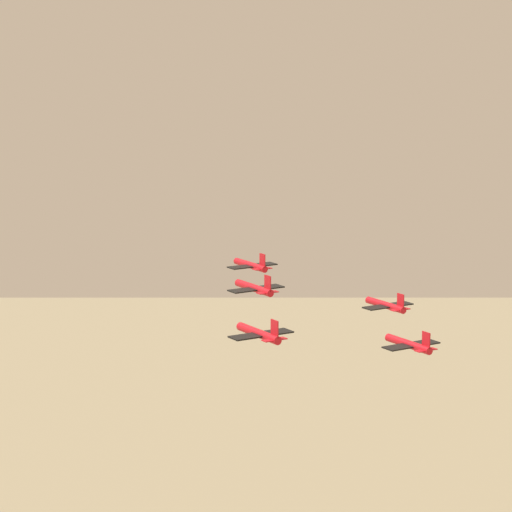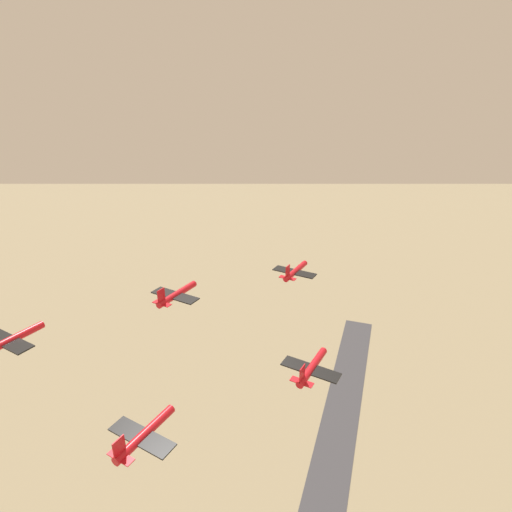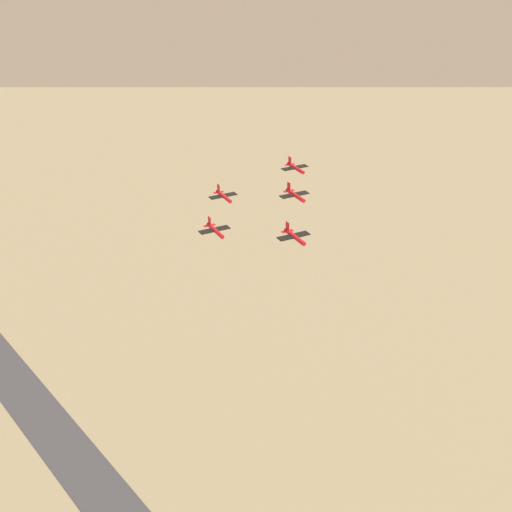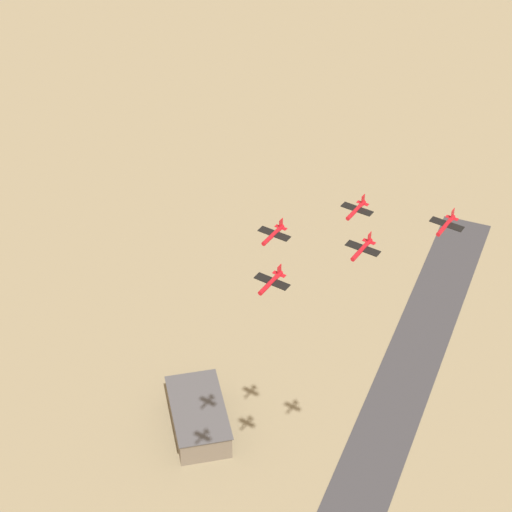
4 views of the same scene
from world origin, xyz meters
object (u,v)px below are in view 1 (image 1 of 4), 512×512
Objects in this scene: jet_1 at (255,288)px; jet_3 at (260,334)px; jet_2 at (387,305)px; jet_4 at (410,344)px; jet_0 at (252,265)px.

jet_3 is (-5.39, 20.54, -0.77)m from jet_1.
jet_2 is 1.00× the size of jet_4.
jet_0 reaches higher than jet_4.
jet_4 is (-5.39, 20.54, -0.13)m from jet_2.
jet_3 is 21.93m from jet_4.
jet_1 is at bearing -120.47° from jet_0.
jet_1 is 21.80m from jet_4.
jet_2 is (-20.57, 5.27, -3.79)m from jet_0.
jet_1 reaches higher than jet_2.
jet_0 is at bearing 59.53° from jet_1.
jet_3 is (-10.78, 41.08, 0.24)m from jet_0.
jet_3 is 1.00× the size of jet_4.
jet_2 is (-15.18, -15.27, -4.81)m from jet_1.
jet_0 is at bearing 120.47° from jet_2.
jet_4 is (-20.57, 5.27, -4.94)m from jet_1.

